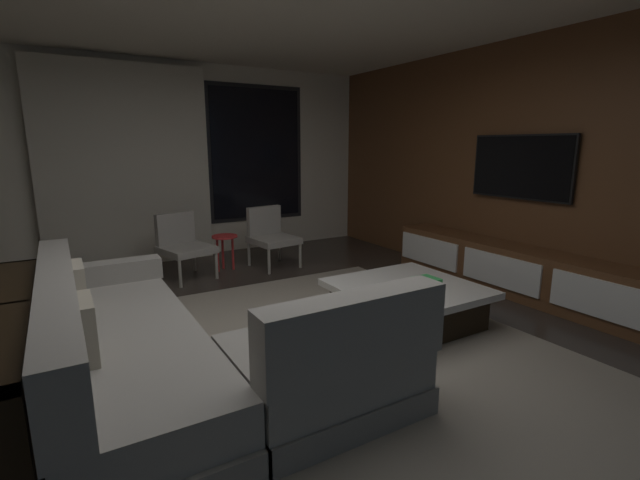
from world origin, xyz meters
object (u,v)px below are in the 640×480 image
object	(u,v)px
book_stack_on_coffee_table	(426,282)
mounted_tv	(521,167)
coffee_table	(406,304)
side_stool	(225,242)
accent_chair_near_window	(270,234)
media_console	(517,272)
accent_chair_by_curtain	(183,242)
sectional_couch	(174,353)

from	to	relation	value
book_stack_on_coffee_table	mounted_tv	world-z (taller)	mounted_tv
coffee_table	side_stool	xyz separation A→B (m)	(-0.82, 2.51, 0.19)
accent_chair_near_window	media_console	size ratio (longest dim) A/B	0.25
side_stool	media_console	world-z (taller)	media_console
accent_chair_near_window	accent_chair_by_curtain	size ratio (longest dim) A/B	1.00
sectional_couch	side_stool	bearing A→B (deg)	64.96
side_stool	media_console	xyz separation A→B (m)	(2.37, -2.51, -0.12)
accent_chair_near_window	side_stool	bearing A→B (deg)	173.02
sectional_couch	accent_chair_near_window	bearing A→B (deg)	54.40
accent_chair_near_window	accent_chair_by_curtain	distance (m)	1.14
accent_chair_by_curtain	mounted_tv	bearing A→B (deg)	-36.43
sectional_couch	mounted_tv	size ratio (longest dim) A/B	2.10
book_stack_on_coffee_table	accent_chair_near_window	bearing A→B (deg)	97.37
book_stack_on_coffee_table	side_stool	size ratio (longest dim) A/B	0.48
coffee_table	media_console	bearing A→B (deg)	-0.05
book_stack_on_coffee_table	media_console	xyz separation A→B (m)	(1.44, 0.12, -0.15)
book_stack_on_coffee_table	side_stool	distance (m)	2.79
accent_chair_by_curtain	media_console	world-z (taller)	accent_chair_by_curtain
sectional_couch	side_stool	xyz separation A→B (m)	(1.24, 2.65, 0.08)
sectional_couch	mounted_tv	distance (m)	3.95
accent_chair_near_window	media_console	world-z (taller)	accent_chair_near_window
side_stool	book_stack_on_coffee_table	bearing A→B (deg)	-70.38
coffee_table	media_console	xyz separation A→B (m)	(1.55, -0.00, 0.06)
sectional_couch	media_console	xyz separation A→B (m)	(3.61, 0.14, -0.04)
accent_chair_by_curtain	coffee_table	bearing A→B (deg)	-61.28
side_stool	mounted_tv	bearing A→B (deg)	-42.17
media_console	book_stack_on_coffee_table	bearing A→B (deg)	-175.39
sectional_couch	side_stool	size ratio (longest dim) A/B	5.43
coffee_table	accent_chair_by_curtain	distance (m)	2.83
media_console	side_stool	bearing A→B (deg)	133.38
coffee_table	media_console	distance (m)	1.55
book_stack_on_coffee_table	accent_chair_near_window	distance (m)	2.57
sectional_couch	accent_chair_by_curtain	bearing A→B (deg)	74.90
coffee_table	book_stack_on_coffee_table	size ratio (longest dim) A/B	5.30
accent_chair_by_curtain	side_stool	bearing A→B (deg)	3.75
book_stack_on_coffee_table	mounted_tv	bearing A→B (deg)	10.98
coffee_table	side_stool	world-z (taller)	side_stool
coffee_table	book_stack_on_coffee_table	bearing A→B (deg)	-46.05
coffee_table	mounted_tv	distance (m)	2.09
coffee_table	book_stack_on_coffee_table	distance (m)	0.27
sectional_couch	coffee_table	world-z (taller)	sectional_couch
mounted_tv	accent_chair_near_window	bearing A→B (deg)	131.02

